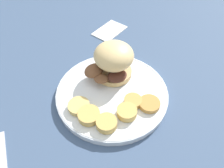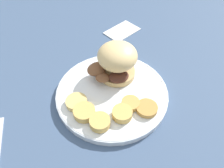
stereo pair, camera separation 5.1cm
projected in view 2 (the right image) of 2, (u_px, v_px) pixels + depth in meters
The scene contains 10 objects.
ground_plane at pixel (112, 95), 0.54m from camera, with size 4.00×4.00×0.00m, color #3D5170.
dinner_plate at pixel (112, 93), 0.53m from camera, with size 0.27×0.27×0.02m.
sandwich at pixel (116, 61), 0.53m from camera, with size 0.13×0.11×0.09m.
potato_round_0 at pixel (122, 113), 0.47m from camera, with size 0.04×0.04×0.02m, color tan.
potato_round_1 at pixel (147, 108), 0.48m from camera, with size 0.05×0.05×0.01m, color #BC8942.
potato_round_2 at pixel (76, 102), 0.49m from camera, with size 0.05×0.05×0.01m, color #DBB766.
potato_round_3 at pixel (84, 112), 0.47m from camera, with size 0.05×0.05×0.02m, color tan.
potato_round_4 at pixel (131, 103), 0.49m from camera, with size 0.04×0.04×0.01m, color tan.
potato_round_5 at pixel (100, 122), 0.46m from camera, with size 0.04×0.04×0.02m, color tan.
napkin at pixel (122, 31), 0.72m from camera, with size 0.11×0.07×0.01m, color white.
Camera 2 is at (-0.01, 0.34, 0.42)m, focal length 35.00 mm.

